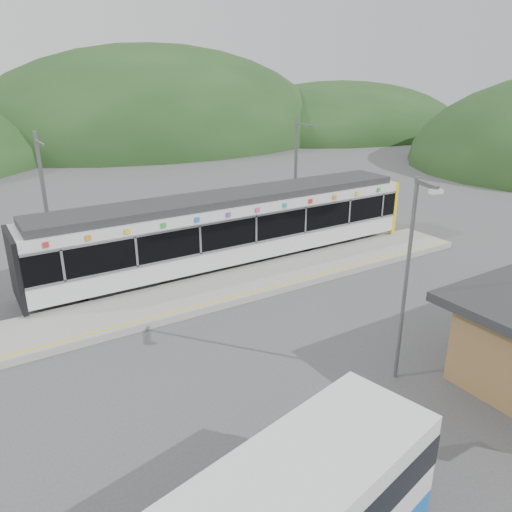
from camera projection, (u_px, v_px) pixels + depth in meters
ground at (280, 315)px, 20.49m from camera, size 120.00×120.00×0.00m
hills at (317, 251)px, 27.77m from camera, size 146.00×149.00×26.00m
platform at (239, 284)px, 23.06m from camera, size 26.00×3.20×0.30m
yellow_line at (254, 291)px, 21.97m from camera, size 26.00×0.10×0.01m
train at (232, 226)px, 25.12m from camera, size 20.44×3.01×3.74m
catenary_mast_west at (46, 207)px, 22.53m from camera, size 0.18×1.80×7.00m
catenary_mast_east at (296, 175)px, 29.50m from camera, size 0.18×1.80×7.00m
lamp_post at (411, 266)px, 14.91m from camera, size 0.49×1.20×6.62m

